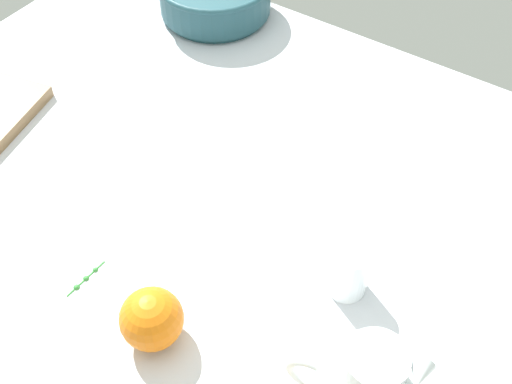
{
  "coord_description": "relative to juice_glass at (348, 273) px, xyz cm",
  "views": [
    {
      "loc": [
        36.52,
        -52.94,
        79.62
      ],
      "look_at": [
        -0.09,
        1.6,
        5.0
      ],
      "focal_mm": 45.88,
      "sensor_mm": 36.0,
      "label": 1
    }
  ],
  "objects": [
    {
      "name": "ground_plane",
      "position": [
        -18.37,
        2.69,
        -5.17
      ],
      "size": [
        147.91,
        105.7,
        3.0
      ],
      "primitive_type": "cube",
      "color": "silver"
    },
    {
      "name": "juice_glass",
      "position": [
        0.0,
        0.0,
        0.0
      ],
      "size": [
        5.72,
        5.72,
        8.53
      ],
      "color": "white",
      "rests_on": "ground_plane"
    },
    {
      "name": "loose_orange_1",
      "position": [
        -17.81,
        -21.28,
        0.61
      ],
      "size": [
        8.56,
        8.56,
        8.56
      ],
      "primitive_type": "sphere",
      "color": "orange",
      "rests_on": "ground_plane"
    },
    {
      "name": "herb_sprig_0",
      "position": [
        -32.07,
        -19.97,
        -3.4
      ],
      "size": [
        1.05,
        7.5,
        0.95
      ],
      "color": "#388D3B",
      "rests_on": "ground_plane"
    }
  ]
}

